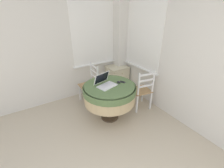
{
  "coord_description": "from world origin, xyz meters",
  "views": [
    {
      "loc": [
        -0.07,
        -0.18,
        2.06
      ],
      "look_at": [
        1.37,
        2.12,
        0.68
      ],
      "focal_mm": 24.0,
      "sensor_mm": 36.0,
      "label": 1
    }
  ],
  "objects_px": {
    "laptop": "(105,83)",
    "dining_chair_near_right_window": "(142,91)",
    "cell_phone": "(122,82)",
    "computer_mouse": "(119,82)",
    "corner_cabinet": "(117,78)",
    "dining_chair_near_back_window": "(90,85)",
    "round_dining_table": "(110,92)"
  },
  "relations": [
    {
      "from": "cell_phone",
      "to": "dining_chair_near_right_window",
      "type": "distance_m",
      "value": 0.59
    },
    {
      "from": "dining_chair_near_back_window",
      "to": "corner_cabinet",
      "type": "relative_size",
      "value": 1.42
    },
    {
      "from": "laptop",
      "to": "dining_chair_near_right_window",
      "type": "height_order",
      "value": "laptop"
    },
    {
      "from": "round_dining_table",
      "to": "dining_chair_near_back_window",
      "type": "distance_m",
      "value": 0.8
    },
    {
      "from": "computer_mouse",
      "to": "dining_chair_near_right_window",
      "type": "height_order",
      "value": "dining_chair_near_right_window"
    },
    {
      "from": "laptop",
      "to": "cell_phone",
      "type": "xyz_separation_m",
      "value": [
        0.35,
        -0.06,
        -0.04
      ]
    },
    {
      "from": "dining_chair_near_back_window",
      "to": "corner_cabinet",
      "type": "distance_m",
      "value": 0.94
    },
    {
      "from": "cell_phone",
      "to": "laptop",
      "type": "bearing_deg",
      "value": 170.98
    },
    {
      "from": "computer_mouse",
      "to": "cell_phone",
      "type": "height_order",
      "value": "computer_mouse"
    },
    {
      "from": "round_dining_table",
      "to": "corner_cabinet",
      "type": "relative_size",
      "value": 1.54
    },
    {
      "from": "laptop",
      "to": "cell_phone",
      "type": "bearing_deg",
      "value": -9.02
    },
    {
      "from": "computer_mouse",
      "to": "dining_chair_near_right_window",
      "type": "relative_size",
      "value": 0.09
    },
    {
      "from": "dining_chair_near_back_window",
      "to": "corner_cabinet",
      "type": "height_order",
      "value": "dining_chair_near_back_window"
    },
    {
      "from": "cell_phone",
      "to": "dining_chair_near_back_window",
      "type": "distance_m",
      "value": 0.92
    },
    {
      "from": "cell_phone",
      "to": "dining_chair_near_back_window",
      "type": "relative_size",
      "value": 0.14
    },
    {
      "from": "laptop",
      "to": "cell_phone",
      "type": "height_order",
      "value": "laptop"
    },
    {
      "from": "computer_mouse",
      "to": "corner_cabinet",
      "type": "xyz_separation_m",
      "value": [
        0.65,
        1.01,
        -0.45
      ]
    },
    {
      "from": "computer_mouse",
      "to": "corner_cabinet",
      "type": "height_order",
      "value": "computer_mouse"
    },
    {
      "from": "cell_phone",
      "to": "corner_cabinet",
      "type": "bearing_deg",
      "value": 60.84
    },
    {
      "from": "laptop",
      "to": "dining_chair_near_right_window",
      "type": "bearing_deg",
      "value": -7.56
    },
    {
      "from": "laptop",
      "to": "dining_chair_near_back_window",
      "type": "distance_m",
      "value": 0.82
    },
    {
      "from": "laptop",
      "to": "computer_mouse",
      "type": "distance_m",
      "value": 0.28
    },
    {
      "from": "round_dining_table",
      "to": "laptop",
      "type": "bearing_deg",
      "value": 151.81
    },
    {
      "from": "round_dining_table",
      "to": "cell_phone",
      "type": "xyz_separation_m",
      "value": [
        0.28,
        -0.02,
        0.16
      ]
    },
    {
      "from": "corner_cabinet",
      "to": "laptop",
      "type": "bearing_deg",
      "value": -133.86
    },
    {
      "from": "cell_phone",
      "to": "round_dining_table",
      "type": "bearing_deg",
      "value": 176.22
    },
    {
      "from": "round_dining_table",
      "to": "corner_cabinet",
      "type": "xyz_separation_m",
      "value": [
        0.85,
        0.99,
        -0.27
      ]
    },
    {
      "from": "cell_phone",
      "to": "dining_chair_near_right_window",
      "type": "xyz_separation_m",
      "value": [
        0.5,
        -0.06,
        -0.32
      ]
    },
    {
      "from": "round_dining_table",
      "to": "computer_mouse",
      "type": "distance_m",
      "value": 0.27
    },
    {
      "from": "laptop",
      "to": "corner_cabinet",
      "type": "distance_m",
      "value": 1.4
    },
    {
      "from": "dining_chair_near_right_window",
      "to": "dining_chair_near_back_window",
      "type": "bearing_deg",
      "value": 134.5
    },
    {
      "from": "cell_phone",
      "to": "corner_cabinet",
      "type": "height_order",
      "value": "cell_phone"
    }
  ]
}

